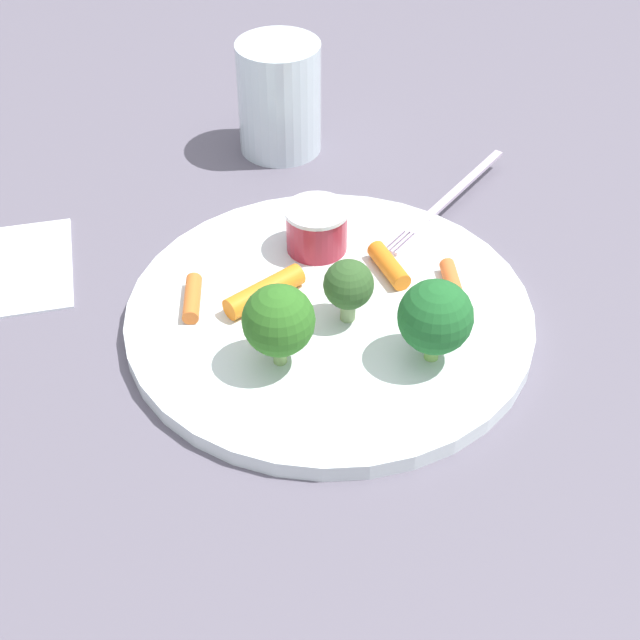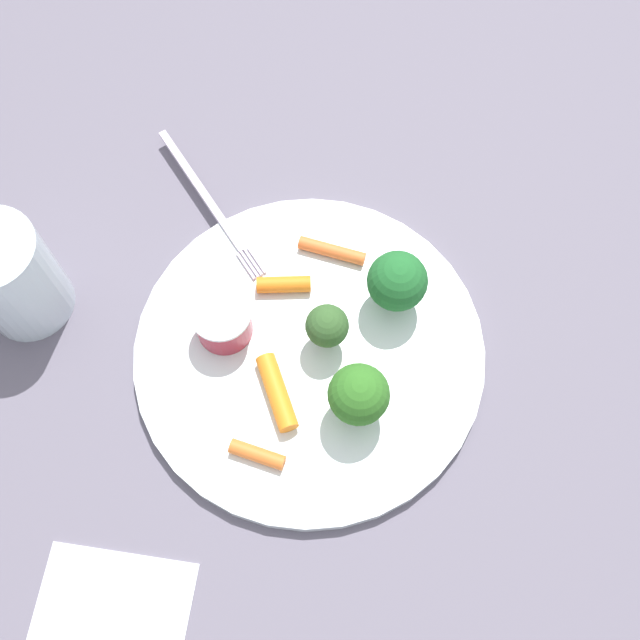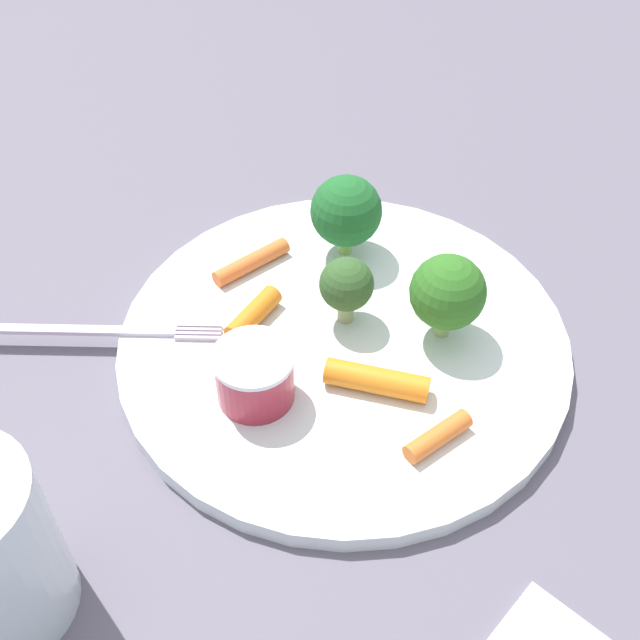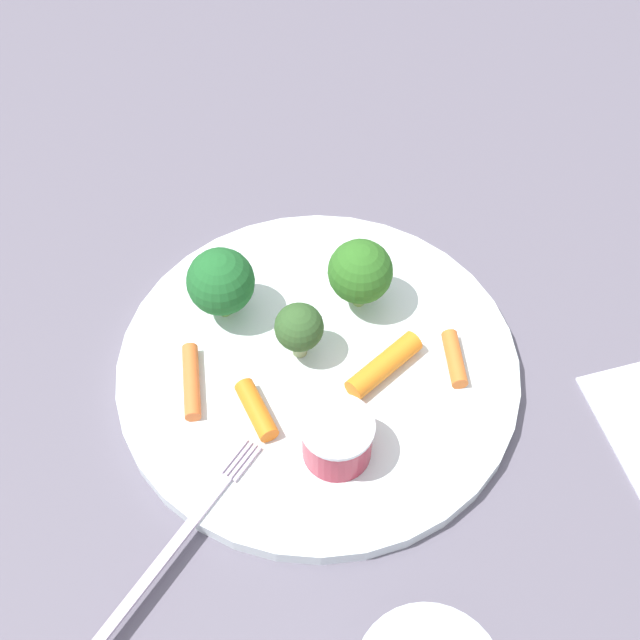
{
  "view_description": "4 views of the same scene",
  "coord_description": "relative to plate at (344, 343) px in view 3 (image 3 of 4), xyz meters",
  "views": [
    {
      "loc": [
        0.25,
        0.39,
        0.41
      ],
      "look_at": [
        0.02,
        0.01,
        0.02
      ],
      "focal_mm": 50.89,
      "sensor_mm": 36.0,
      "label": 1
    },
    {
      "loc": [
        0.21,
        -0.03,
        0.57
      ],
      "look_at": [
        -0.02,
        0.01,
        0.03
      ],
      "focal_mm": 42.99,
      "sensor_mm": 36.0,
      "label": 2
    },
    {
      "loc": [
        0.12,
        -0.32,
        0.38
      ],
      "look_at": [
        -0.01,
        -0.0,
        0.02
      ],
      "focal_mm": 45.6,
      "sensor_mm": 36.0,
      "label": 3
    },
    {
      "loc": [
        -0.19,
        -0.27,
        0.51
      ],
      "look_at": [
        0.01,
        0.02,
        0.03
      ],
      "focal_mm": 49.49,
      "sensor_mm": 36.0,
      "label": 4
    }
  ],
  "objects": [
    {
      "name": "plate",
      "position": [
        0.0,
        0.0,
        0.0
      ],
      "size": [
        0.28,
        0.28,
        0.01
      ],
      "primitive_type": "cylinder",
      "color": "white",
      "rests_on": "ground_plane"
    },
    {
      "name": "fork",
      "position": [
        -0.14,
        -0.06,
        0.01
      ],
      "size": [
        0.16,
        0.07,
        0.0
      ],
      "color": "#C2B1C7",
      "rests_on": "plate"
    },
    {
      "name": "carrot_stick_1",
      "position": [
        0.08,
        -0.05,
        0.01
      ],
      "size": [
        0.03,
        0.04,
        0.01
      ],
      "primitive_type": "cylinder",
      "rotation": [
        1.57,
        0.0,
        5.77
      ],
      "color": "orange",
      "rests_on": "plate"
    },
    {
      "name": "sauce_cup",
      "position": [
        -0.03,
        -0.06,
        0.02
      ],
      "size": [
        0.05,
        0.05,
        0.03
      ],
      "color": "#A02638",
      "rests_on": "plate"
    },
    {
      "name": "carrot_stick_2",
      "position": [
        -0.08,
        0.03,
        0.01
      ],
      "size": [
        0.04,
        0.05,
        0.01
      ],
      "primitive_type": "cylinder",
      "rotation": [
        1.57,
        0.0,
        2.66
      ],
      "color": "orange",
      "rests_on": "plate"
    },
    {
      "name": "broccoli_floret_2",
      "position": [
        -0.01,
        0.01,
        0.03
      ],
      "size": [
        0.03,
        0.03,
        0.05
      ],
      "color": "#92AA73",
      "rests_on": "plate"
    },
    {
      "name": "ground_plane",
      "position": [
        0.0,
        0.0,
        -0.01
      ],
      "size": [
        2.4,
        2.4,
        0.0
      ],
      "primitive_type": "plane",
      "color": "#5F5968"
    },
    {
      "name": "broccoli_floret_0",
      "position": [
        -0.03,
        0.07,
        0.04
      ],
      "size": [
        0.05,
        0.05,
        0.06
      ],
      "color": "#8AC65C",
      "rests_on": "plate"
    },
    {
      "name": "broccoli_floret_1",
      "position": [
        0.05,
        0.03,
        0.04
      ],
      "size": [
        0.05,
        0.05,
        0.06
      ],
      "color": "#88B263",
      "rests_on": "plate"
    },
    {
      "name": "carrot_stick_3",
      "position": [
        0.03,
        -0.03,
        0.01
      ],
      "size": [
        0.06,
        0.02,
        0.02
      ],
      "primitive_type": "cylinder",
      "rotation": [
        1.57,
        0.0,
        4.87
      ],
      "color": "orange",
      "rests_on": "plate"
    },
    {
      "name": "carrot_stick_0",
      "position": [
        -0.06,
        -0.01,
        0.01
      ],
      "size": [
        0.02,
        0.04,
        0.01
      ],
      "primitive_type": "cylinder",
      "rotation": [
        1.57,
        0.0,
        2.99
      ],
      "color": "orange",
      "rests_on": "plate"
    }
  ]
}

